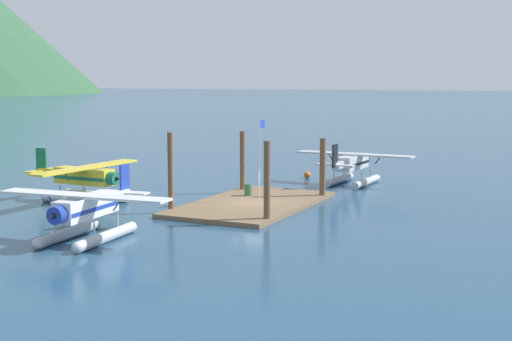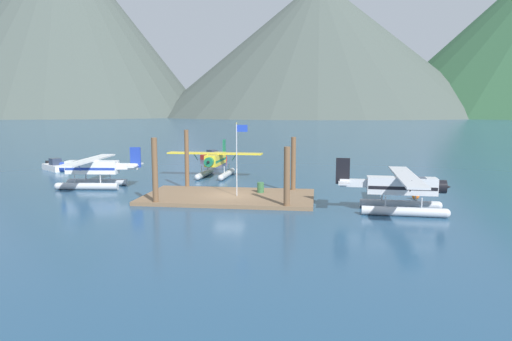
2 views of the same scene
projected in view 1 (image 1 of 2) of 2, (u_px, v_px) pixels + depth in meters
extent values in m
plane|color=navy|center=(252.00, 206.00, 50.27)|extent=(1200.00, 1200.00, 0.00)
cube|color=brown|center=(252.00, 204.00, 50.25)|extent=(13.94, 7.74, 0.30)
cylinder|color=brown|center=(267.00, 182.00, 43.95)|extent=(0.43, 0.43, 5.22)
cylinder|color=brown|center=(323.00, 169.00, 52.97)|extent=(0.46, 0.46, 4.65)
cylinder|color=brown|center=(171.00, 173.00, 47.39)|extent=(0.39, 0.39, 5.50)
cylinder|color=brown|center=(243.00, 162.00, 55.97)|extent=(0.42, 0.42, 4.95)
cylinder|color=silver|center=(259.00, 160.00, 50.39)|extent=(0.08, 0.08, 5.88)
cube|color=#1E3DB2|center=(262.00, 124.00, 50.46)|extent=(0.90, 0.03, 0.56)
sphere|color=gold|center=(259.00, 119.00, 50.01)|extent=(0.10, 0.10, 0.10)
cylinder|color=#33663D|center=(248.00, 190.00, 53.02)|extent=(0.58, 0.58, 0.88)
torus|color=#33663D|center=(248.00, 190.00, 53.02)|extent=(0.62, 0.62, 0.04)
sphere|color=orange|center=(307.00, 175.00, 64.62)|extent=(0.63, 0.63, 0.63)
cylinder|color=#B7BABF|center=(96.00, 195.00, 53.03)|extent=(0.81, 5.62, 0.64)
sphere|color=#B7BABF|center=(125.00, 198.00, 51.76)|extent=(0.64, 0.64, 0.64)
cylinder|color=#B7BABF|center=(73.00, 200.00, 50.83)|extent=(0.81, 5.62, 0.64)
sphere|color=#B7BABF|center=(103.00, 203.00, 49.55)|extent=(0.64, 0.64, 0.64)
cylinder|color=#B7BABF|center=(108.00, 188.00, 52.40)|extent=(0.10, 0.10, 0.70)
cylinder|color=#B7BABF|center=(83.00, 185.00, 53.49)|extent=(0.10, 0.10, 0.70)
cylinder|color=#B7BABF|center=(86.00, 192.00, 50.19)|extent=(0.10, 0.10, 0.70)
cylinder|color=#B7BABF|center=(60.00, 190.00, 51.28)|extent=(0.10, 0.10, 0.70)
cube|color=yellow|center=(84.00, 176.00, 51.72)|extent=(1.39, 4.84, 1.20)
cube|color=#196B47|center=(84.00, 177.00, 51.73)|extent=(1.40, 4.74, 0.24)
cube|color=#283347|center=(95.00, 173.00, 51.19)|extent=(1.09, 1.13, 0.56)
cube|color=yellow|center=(87.00, 167.00, 51.50)|extent=(10.44, 1.72, 0.14)
cylinder|color=#196B47|center=(106.00, 169.00, 53.48)|extent=(0.62, 0.10, 0.84)
cylinder|color=#196B47|center=(66.00, 175.00, 49.60)|extent=(0.62, 0.10, 0.84)
cylinder|color=#196B47|center=(113.00, 178.00, 50.49)|extent=(0.98, 0.63, 0.96)
cone|color=black|center=(118.00, 179.00, 50.29)|extent=(0.37, 0.36, 0.36)
cube|color=yellow|center=(51.00, 172.00, 53.18)|extent=(0.51, 2.21, 0.56)
cube|color=#196B47|center=(41.00, 160.00, 53.48)|extent=(0.15, 1.00, 1.90)
cube|color=yellow|center=(43.00, 170.00, 53.53)|extent=(3.22, 0.90, 0.10)
cylinder|color=#B7BABF|center=(107.00, 237.00, 39.01)|extent=(5.64, 1.15, 0.64)
sphere|color=#B7BABF|center=(77.00, 248.00, 36.40)|extent=(0.64, 0.64, 0.64)
cylinder|color=#B7BABF|center=(69.00, 233.00, 39.87)|extent=(5.64, 1.15, 0.64)
sphere|color=#B7BABF|center=(37.00, 244.00, 37.26)|extent=(0.64, 0.64, 0.64)
cylinder|color=#B7BABF|center=(94.00, 229.00, 37.81)|extent=(0.10, 0.10, 0.70)
cylinder|color=#B7BABF|center=(118.00, 221.00, 40.04)|extent=(0.10, 0.10, 0.70)
cylinder|color=#B7BABF|center=(55.00, 226.00, 38.66)|extent=(0.10, 0.10, 0.70)
cylinder|color=#B7BABF|center=(81.00, 218.00, 40.90)|extent=(0.10, 0.10, 0.70)
cube|color=white|center=(87.00, 207.00, 39.23)|extent=(4.89, 1.68, 1.20)
cube|color=#1E389E|center=(87.00, 208.00, 39.24)|extent=(4.80, 1.69, 0.24)
cube|color=#283347|center=(75.00, 204.00, 38.18)|extent=(1.19, 1.15, 0.56)
cube|color=white|center=(83.00, 196.00, 38.86)|extent=(2.35, 10.48, 0.14)
cylinder|color=#1E389E|center=(118.00, 204.00, 38.15)|extent=(0.14, 0.63, 0.84)
cylinder|color=#1E389E|center=(50.00, 199.00, 39.66)|extent=(0.14, 0.63, 0.84)
cylinder|color=#1E389E|center=(57.00, 215.00, 36.72)|extent=(0.69, 1.01, 0.96)
cone|color=black|center=(52.00, 217.00, 36.30)|extent=(0.38, 0.39, 0.36)
cube|color=white|center=(117.00, 196.00, 42.24)|extent=(2.23, 0.64, 0.56)
cube|color=#1E389E|center=(125.00, 180.00, 42.97)|extent=(1.01, 0.21, 1.90)
cube|color=white|center=(124.00, 192.00, 42.97)|extent=(1.09, 3.26, 0.10)
cylinder|color=#B7BABF|center=(339.00, 180.00, 61.23)|extent=(5.62, 0.90, 0.64)
sphere|color=#B7BABF|center=(350.00, 176.00, 63.68)|extent=(0.64, 0.64, 0.64)
cylinder|color=#B7BABF|center=(366.00, 182.00, 60.06)|extent=(5.62, 0.90, 0.64)
sphere|color=#B7BABF|center=(377.00, 178.00, 62.51)|extent=(0.64, 0.64, 0.64)
cylinder|color=#B7BABF|center=(344.00, 171.00, 62.20)|extent=(0.10, 0.10, 0.70)
cylinder|color=#B7BABF|center=(334.00, 174.00, 60.10)|extent=(0.10, 0.10, 0.70)
cylinder|color=#B7BABF|center=(371.00, 172.00, 61.03)|extent=(0.10, 0.10, 0.70)
cylinder|color=#B7BABF|center=(362.00, 176.00, 58.93)|extent=(0.10, 0.10, 0.70)
cube|color=silver|center=(353.00, 162.00, 60.44)|extent=(4.85, 1.46, 1.20)
cube|color=black|center=(353.00, 163.00, 60.46)|extent=(4.76, 1.48, 0.24)
cube|color=#283347|center=(357.00, 157.00, 61.34)|extent=(1.15, 1.10, 0.56)
cube|color=silver|center=(354.00, 154.00, 60.62)|extent=(1.88, 10.45, 0.14)
cylinder|color=black|center=(330.00, 157.00, 61.69)|extent=(0.11, 0.62, 0.84)
cylinder|color=black|center=(378.00, 159.00, 59.63)|extent=(0.11, 0.62, 0.84)
cylinder|color=black|center=(363.00, 159.00, 62.80)|extent=(0.64, 0.99, 0.96)
cone|color=black|center=(365.00, 159.00, 63.20)|extent=(0.37, 0.38, 0.36)
cube|color=silver|center=(339.00, 165.00, 57.59)|extent=(2.22, 0.54, 0.56)
cube|color=black|center=(335.00, 156.00, 56.69)|extent=(1.00, 0.17, 1.90)
cube|color=silver|center=(335.00, 165.00, 56.88)|extent=(0.95, 3.23, 0.10)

